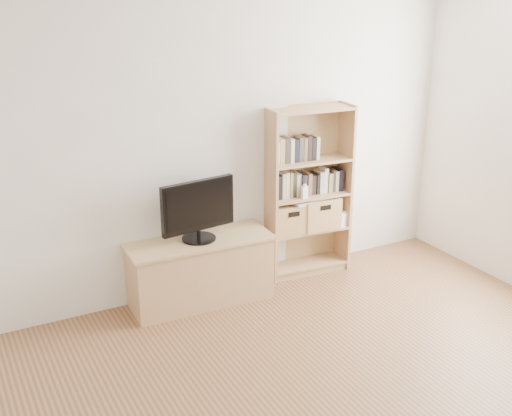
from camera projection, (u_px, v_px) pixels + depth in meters
back_wall at (227, 145)px, 5.52m from camera, size 4.50×0.02×2.60m
tv_stand at (200, 272)px, 5.51m from camera, size 1.22×0.50×0.55m
bookshelf at (308, 192)px, 5.91m from camera, size 0.82×0.34×1.59m
television at (198, 210)px, 5.32m from camera, size 0.67×0.13×0.52m
books_row_mid at (308, 181)px, 5.89m from camera, size 0.88×0.26×0.23m
books_row_upper at (291, 151)px, 5.72m from camera, size 0.37×0.16×0.19m
baby_monitor at (304, 192)px, 5.78m from camera, size 0.06×0.04×0.11m
basket_left at (288, 217)px, 5.90m from camera, size 0.36×0.31×0.28m
basket_right at (317, 212)px, 6.01m from camera, size 0.38×0.32×0.30m
laptop at (305, 200)px, 5.90m from camera, size 0.34×0.25×0.03m
magazine_stack at (333, 218)px, 6.11m from camera, size 0.23×0.28×0.12m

